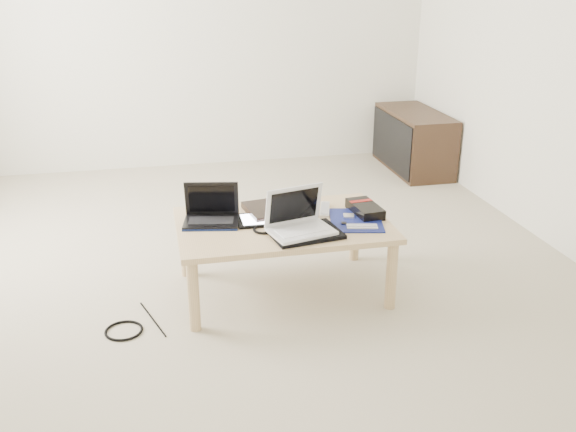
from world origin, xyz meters
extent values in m
plane|color=#AB9E8B|center=(0.00, 0.00, 0.00)|extent=(4.00, 4.00, 0.00)
cube|color=silver|center=(0.00, 2.05, 1.30)|extent=(4.00, 0.10, 2.60)
cube|color=silver|center=(0.00, -2.05, 1.30)|extent=(4.00, 0.10, 2.60)
cube|color=silver|center=(2.05, 0.00, 1.30)|extent=(0.10, 4.00, 2.60)
cube|color=tan|center=(0.22, -0.48, 0.39)|extent=(1.10, 0.70, 0.03)
cylinder|color=tan|center=(-0.28, -0.78, 0.18)|extent=(0.06, 0.06, 0.37)
cylinder|color=tan|center=(0.72, -0.78, 0.18)|extent=(0.06, 0.06, 0.37)
cylinder|color=tan|center=(-0.28, -0.18, 0.18)|extent=(0.06, 0.06, 0.37)
cylinder|color=tan|center=(0.72, -0.18, 0.18)|extent=(0.06, 0.06, 0.37)
cube|color=#3C2918|center=(1.78, 1.45, 0.25)|extent=(0.40, 0.90, 0.50)
cube|color=black|center=(1.58, 1.45, 0.25)|extent=(0.02, 0.86, 0.44)
cube|color=black|center=(0.23, -0.33, 0.42)|extent=(0.37, 0.32, 0.03)
cube|color=black|center=(-0.14, -0.42, 0.41)|extent=(0.31, 0.24, 0.02)
cube|color=black|center=(-0.14, -0.42, 0.42)|extent=(0.25, 0.15, 0.00)
cube|color=black|center=(-0.16, -0.49, 0.42)|extent=(0.07, 0.04, 0.00)
cube|color=black|center=(-0.13, -0.34, 0.51)|extent=(0.28, 0.09, 0.19)
cube|color=black|center=(-0.13, -0.35, 0.51)|extent=(0.24, 0.07, 0.15)
cube|color=#0D1A49|center=(-0.16, -0.52, 0.40)|extent=(0.28, 0.06, 0.01)
cube|color=black|center=(0.12, -0.44, 0.41)|extent=(0.26, 0.20, 0.01)
cube|color=white|center=(0.12, -0.44, 0.41)|extent=(0.21, 0.16, 0.00)
cube|color=silver|center=(0.48, -0.38, 0.41)|extent=(0.11, 0.23, 0.02)
cube|color=gray|center=(0.48, -0.38, 0.42)|extent=(0.09, 0.18, 0.00)
cube|color=black|center=(0.30, -0.67, 0.41)|extent=(0.38, 0.30, 0.02)
cube|color=silver|center=(0.28, -0.68, 0.43)|extent=(0.35, 0.28, 0.01)
cube|color=white|center=(0.28, -0.69, 0.44)|extent=(0.27, 0.17, 0.00)
cube|color=silver|center=(0.30, -0.76, 0.44)|extent=(0.07, 0.05, 0.00)
cube|color=silver|center=(0.26, -0.60, 0.54)|extent=(0.31, 0.12, 0.21)
cube|color=black|center=(0.26, -0.60, 0.54)|extent=(0.26, 0.10, 0.16)
cube|color=#0B144A|center=(0.60, -0.55, 0.40)|extent=(0.33, 0.38, 0.01)
cube|color=silver|center=(0.58, -0.49, 0.41)|extent=(0.07, 0.07, 0.01)
cube|color=yellow|center=(0.70, -0.46, 0.41)|extent=(0.11, 0.04, 0.01)
cube|color=yellow|center=(0.70, -0.48, 0.41)|extent=(0.11, 0.04, 0.01)
cube|color=silver|center=(0.61, -0.63, 0.41)|extent=(0.15, 0.04, 0.01)
cube|color=silver|center=(0.60, -0.65, 0.41)|extent=(0.15, 0.04, 0.01)
cube|color=silver|center=(0.60, -0.67, 0.41)|extent=(0.15, 0.04, 0.01)
cube|color=black|center=(0.53, -0.59, 0.41)|extent=(0.03, 0.03, 0.01)
cube|color=black|center=(0.68, -0.46, 0.43)|extent=(0.15, 0.26, 0.05)
cube|color=maroon|center=(0.68, -0.40, 0.46)|extent=(0.13, 0.04, 0.00)
torus|color=black|center=(0.11, -0.57, 0.41)|extent=(0.14, 0.14, 0.01)
torus|color=black|center=(-0.62, -0.73, 0.01)|extent=(0.21, 0.21, 0.01)
cylinder|color=black|center=(-0.48, -0.65, 0.00)|extent=(0.12, 0.36, 0.01)
camera|label=1|loc=(-0.42, -3.52, 1.66)|focal=40.00mm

